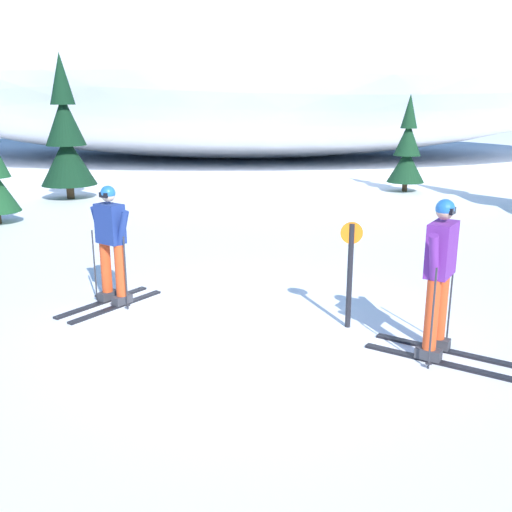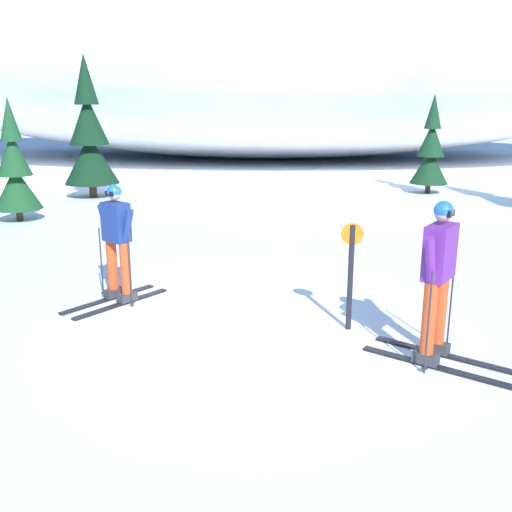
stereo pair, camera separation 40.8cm
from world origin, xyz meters
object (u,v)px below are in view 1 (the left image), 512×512
trail_marker_post (350,268)px  skier_navy_jacket (111,244)px  skier_purple_jacket (440,275)px  pine_tree_center_left (66,139)px  pine_tree_center_right (407,151)px

trail_marker_post → skier_navy_jacket: bearing=166.1°
skier_purple_jacket → pine_tree_center_left: bearing=126.3°
skier_purple_jacket → pine_tree_center_left: 13.22m
skier_navy_jacket → pine_tree_center_right: bearing=58.4°
pine_tree_center_right → pine_tree_center_left: bearing=-171.0°
skier_navy_jacket → pine_tree_center_left: bearing=112.2°
pine_tree_center_left → skier_purple_jacket: bearing=-53.7°
pine_tree_center_left → pine_tree_center_right: (10.21, 1.61, -0.46)m
pine_tree_center_right → skier_navy_jacket: bearing=-121.6°
pine_tree_center_left → trail_marker_post: size_ratio=2.97×
pine_tree_center_right → trail_marker_post: 11.88m
skier_navy_jacket → skier_purple_jacket: bearing=-21.8°
skier_purple_jacket → trail_marker_post: skier_purple_jacket is taller
skier_purple_jacket → trail_marker_post: (-0.88, 0.85, -0.18)m
pine_tree_center_right → skier_purple_jacket: bearing=-101.1°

